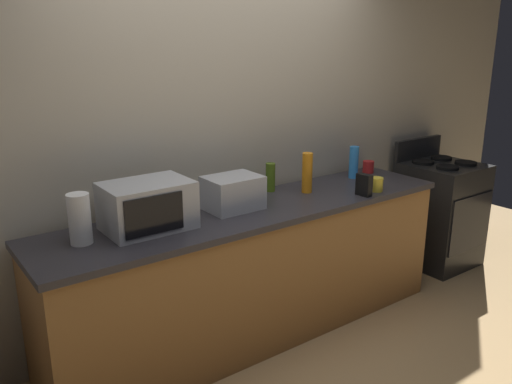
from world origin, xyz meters
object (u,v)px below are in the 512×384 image
toaster_oven (233,193)px  bottle_olive_oil (270,177)px  paper_towel_roll (80,219)px  bottle_dish_soap (307,173)px  mug_yellow (376,184)px  cordless_phone (364,185)px  bottle_spray_cleaner (354,162)px  stove_range (439,213)px  mug_red (368,167)px  microwave (147,206)px

toaster_oven → bottle_olive_oil: bearing=21.8°
paper_towel_roll → bottle_dish_soap: (1.58, 0.01, 0.00)m
paper_towel_roll → mug_yellow: 2.01m
cordless_phone → bottle_olive_oil: bottle_olive_oil is taller
toaster_oven → bottle_spray_cleaner: bearing=4.0°
bottle_spray_cleaner → bottle_olive_oil: 0.74m
cordless_phone → bottle_dish_soap: 0.39m
stove_range → paper_towel_roll: 3.15m
bottle_olive_oil → bottle_dish_soap: (0.19, -0.17, 0.04)m
bottle_olive_oil → bottle_dish_soap: size_ratio=0.72×
bottle_dish_soap → mug_red: size_ratio=2.99×
paper_towel_roll → toaster_oven: bearing=0.6°
stove_range → paper_towel_roll: (-3.10, 0.05, 0.57)m
cordless_phone → bottle_dish_soap: bearing=128.0°
bottle_spray_cleaner → mug_red: bearing=11.2°
bottle_spray_cleaner → bottle_olive_oil: bottle_spray_cleaner is taller
mug_red → cordless_phone: bearing=-140.6°
bottle_dish_soap → mug_yellow: size_ratio=2.85×
bottle_dish_soap → mug_yellow: (0.41, -0.27, -0.09)m
microwave → mug_red: 1.98m
toaster_oven → mug_red: bearing=5.2°
stove_range → cordless_phone: (-1.26, -0.23, 0.51)m
stove_range → microwave: bearing=179.0°
toaster_oven → bottle_spray_cleaner: size_ratio=1.39×
cordless_phone → mug_red: bearing=35.8°
paper_towel_roll → mug_yellow: size_ratio=2.75×
microwave → mug_yellow: bearing=-9.0°
microwave → bottle_dish_soap: (1.20, 0.01, 0.00)m
microwave → cordless_phone: size_ratio=3.20×
stove_range → microwave: (-2.72, 0.05, 0.57)m
paper_towel_roll → microwave: bearing=-0.3°
toaster_oven → mug_red: (1.39, 0.13, -0.06)m
cordless_phone → bottle_spray_cleaner: bearing=48.6°
microwave → bottle_spray_cleaner: size_ratio=1.96×
bottle_spray_cleaner → mug_red: 0.23m
cordless_phone → bottle_olive_oil: size_ratio=0.75×
stove_range → mug_yellow: 1.23m
mug_yellow → bottle_olive_oil: bearing=143.5°
mug_red → bottle_spray_cleaner: bearing=-168.8°
toaster_oven → bottle_spray_cleaner: bottle_spray_cleaner is taller
toaster_oven → microwave: bearing=-178.8°
bottle_olive_oil → bottle_spray_cleaner: bearing=-7.0°
bottle_spray_cleaner → bottle_dish_soap: bearing=-171.5°
paper_towel_roll → bottle_dish_soap: bearing=0.4°
toaster_oven → mug_yellow: size_ratio=3.46×
paper_towel_roll → cordless_phone: paper_towel_roll is taller
bottle_spray_cleaner → bottle_dish_soap: size_ratio=0.88×
stove_range → bottle_spray_cleaner: 1.13m
bottle_dish_soap → mug_yellow: 0.50m
stove_range → cordless_phone: size_ratio=7.20×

